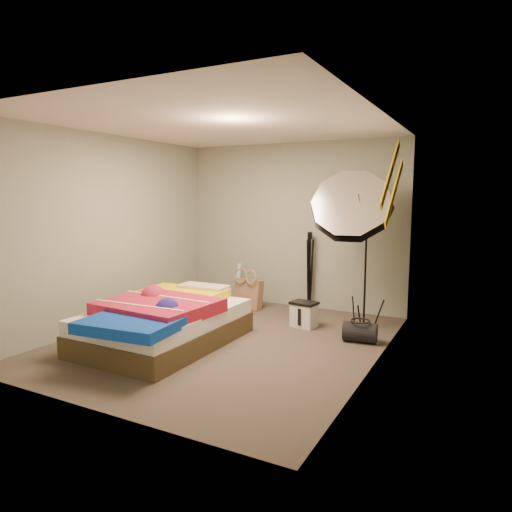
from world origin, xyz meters
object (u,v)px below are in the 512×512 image
Objects in this scene: wrapping_roll at (238,283)px; photo_umbrella at (352,209)px; duffel_bag at (360,332)px; tote_bag at (248,294)px; camera_tripod at (309,265)px; bed at (164,321)px; camera_case at (304,315)px.

photo_umbrella reaches higher than wrapping_roll.
duffel_bag is at bearing -60.87° from photo_umbrella.
camera_tripod is at bearing 33.43° from tote_bag.
duffel_bag is at bearing 29.30° from bed.
bed is 2.68m from photo_umbrella.
duffel_bag is (0.81, -0.28, -0.04)m from camera_case.
bed reaches higher than tote_bag.
photo_umbrella is (1.71, 1.62, 1.27)m from bed.
tote_bag is 1.16× the size of duffel_bag.
camera_tripod is at bearing 139.96° from photo_umbrella.
tote_bag is at bearing 169.59° from photo_umbrella.
photo_umbrella is at bearing 32.20° from camera_case.
wrapping_roll reaches higher than tote_bag.
wrapping_roll is 2.04× the size of camera_case.
photo_umbrella reaches higher than bed.
tote_bag is 2.09m from duffel_bag.
wrapping_roll is 0.30× the size of bed.
camera_case is (1.45, -0.79, -0.16)m from wrapping_roll.
photo_umbrella is (0.54, 0.23, 1.39)m from camera_case.
camera_case reaches higher than duffel_bag.
bed is (-1.99, -1.12, 0.16)m from duffel_bag.
tote_bag is 1.24m from camera_case.
duffel_bag is (2.27, -1.06, -0.20)m from wrapping_roll.
camera_tripod reaches higher than bed.
photo_umbrella is at bearing 113.02° from duffel_bag.
photo_umbrella is 1.38m from camera_tripod.
wrapping_roll is 2.51m from duffel_bag.
photo_umbrella is (-0.28, 0.50, 1.43)m from duffel_bag.
wrapping_roll reaches higher than camera_case.
wrapping_roll is 1.66m from camera_case.
camera_case is 1.83m from bed.
bed reaches higher than duffel_bag.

